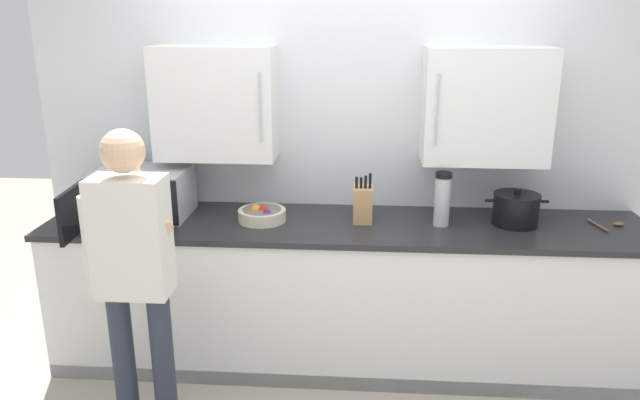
{
  "coord_description": "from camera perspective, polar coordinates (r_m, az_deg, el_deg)",
  "views": [
    {
      "loc": [
        0.09,
        -2.43,
        2.08
      ],
      "look_at": [
        -0.15,
        0.84,
        1.06
      ],
      "focal_mm": 33.79,
      "sensor_mm": 36.0,
      "label": 1
    }
  ],
  "objects": [
    {
      "name": "thermos_flask",
      "position": [
        3.5,
        11.51,
        0.11
      ],
      "size": [
        0.09,
        0.09,
        0.31
      ],
      "color": "#B7BABF",
      "rests_on": "counter_unit"
    },
    {
      "name": "microwave_oven",
      "position": [
        3.75,
        -16.81,
        0.65
      ],
      "size": [
        0.54,
        0.78,
        0.29
      ],
      "color": "#B7BABF",
      "rests_on": "counter_unit"
    },
    {
      "name": "stock_pot",
      "position": [
        3.63,
        18.06,
        -0.83
      ],
      "size": [
        0.36,
        0.26,
        0.21
      ],
      "color": "black",
      "rests_on": "counter_unit"
    },
    {
      "name": "fruit_bowl",
      "position": [
        3.55,
        -5.52,
        -1.35
      ],
      "size": [
        0.28,
        0.28,
        0.1
      ],
      "color": "beige",
      "rests_on": "counter_unit"
    },
    {
      "name": "wooden_spoon",
      "position": [
        3.83,
        25.69,
        -2.1
      ],
      "size": [
        0.19,
        0.2,
        0.02
      ],
      "color": "brown",
      "rests_on": "counter_unit"
    },
    {
      "name": "back_wall_tiled",
      "position": [
        3.72,
        2.77,
        7.22
      ],
      "size": [
        3.88,
        0.44,
        2.78
      ],
      "color": "silver",
      "rests_on": "ground_plane"
    },
    {
      "name": "counter_unit",
      "position": [
        3.69,
        2.4,
        -8.84
      ],
      "size": [
        3.51,
        0.71,
        0.91
      ],
      "color": "white",
      "rests_on": "ground_plane"
    },
    {
      "name": "person_figure",
      "position": [
        2.98,
        -17.28,
        -5.75
      ],
      "size": [
        0.44,
        0.6,
        1.59
      ],
      "color": "#282D3D",
      "rests_on": "ground_plane"
    },
    {
      "name": "knife_block",
      "position": [
        3.51,
        4.08,
        -0.36
      ],
      "size": [
        0.11,
        0.15,
        0.3
      ],
      "color": "tan",
      "rests_on": "counter_unit"
    }
  ]
}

